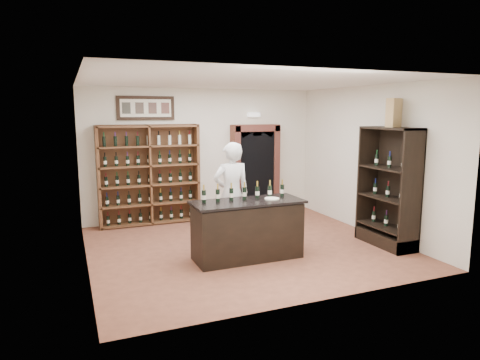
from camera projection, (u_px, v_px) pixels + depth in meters
name	position (u px, v px, depth m)	size (l,w,h in m)	color
floor	(244.00, 246.00, 7.93)	(5.50, 5.50, 0.00)	brown
ceiling	(245.00, 81.00, 7.46)	(5.50, 5.50, 0.00)	white
wall_back	(203.00, 154.00, 9.98)	(5.50, 0.04, 3.00)	silver
wall_left	(82.00, 175.00, 6.67)	(0.04, 5.00, 3.00)	silver
wall_right	(369.00, 160.00, 8.72)	(0.04, 5.00, 3.00)	silver
wine_shelf	(149.00, 175.00, 9.41)	(2.20, 0.38, 2.20)	brown
framed_picture	(146.00, 108.00, 9.30)	(1.25, 0.04, 0.52)	black
arched_doorway	(255.00, 167.00, 10.35)	(1.17, 0.35, 2.17)	black
emergency_light	(254.00, 115.00, 10.23)	(0.30, 0.10, 0.10)	white
tasting_counter	(247.00, 230.00, 7.23)	(1.88, 0.78, 1.00)	black
counter_bottle_0	(204.00, 196.00, 6.98)	(0.07, 0.07, 0.30)	black
counter_bottle_1	(218.00, 195.00, 7.07)	(0.07, 0.07, 0.30)	black
counter_bottle_2	(231.00, 194.00, 7.16)	(0.07, 0.07, 0.30)	black
counter_bottle_3	(244.00, 193.00, 7.25)	(0.07, 0.07, 0.30)	black
counter_bottle_4	(257.00, 192.00, 7.34)	(0.07, 0.07, 0.30)	black
counter_bottle_5	(270.00, 191.00, 7.43)	(0.07, 0.07, 0.30)	black
counter_bottle_6	(282.00, 190.00, 7.52)	(0.07, 0.07, 0.30)	black
side_cabinet	(389.00, 205.00, 7.93)	(0.48, 1.20, 2.20)	black
shopkeeper	(231.00, 194.00, 7.94)	(0.70, 0.46, 1.93)	silver
plate	(272.00, 199.00, 7.27)	(0.25, 0.25, 0.02)	white
wine_crate	(394.00, 113.00, 7.64)	(0.36, 0.15, 0.51)	tan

